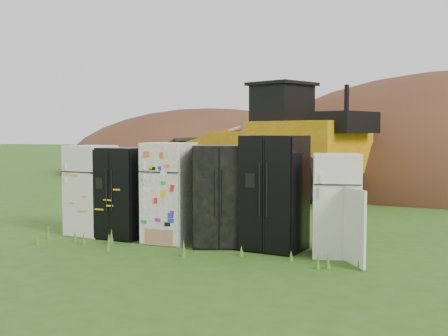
% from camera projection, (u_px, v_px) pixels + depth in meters
% --- Properties ---
extents(ground, '(120.00, 120.00, 0.00)m').
position_uv_depth(ground, '(203.00, 244.00, 9.88)').
color(ground, '#2F5115').
rests_on(ground, ground).
extents(fridge_leftmost, '(0.83, 0.80, 1.72)m').
position_uv_depth(fridge_leftmost, '(91.00, 190.00, 10.74)').
color(fridge_leftmost, white).
rests_on(fridge_leftmost, ground).
extents(fridge_black_side, '(0.92, 0.74, 1.69)m').
position_uv_depth(fridge_black_side, '(121.00, 193.00, 10.44)').
color(fridge_black_side, black).
rests_on(fridge_black_side, ground).
extents(fridge_sticker, '(0.80, 0.74, 1.79)m').
position_uv_depth(fridge_sticker, '(169.00, 193.00, 10.03)').
color(fridge_sticker, white).
rests_on(fridge_sticker, ground).
extents(fridge_dark_mid, '(1.10, 1.00, 1.75)m').
position_uv_depth(fridge_dark_mid, '(219.00, 196.00, 9.68)').
color(fridge_dark_mid, black).
rests_on(fridge_dark_mid, ground).
extents(fridge_black_right, '(1.06, 0.92, 1.92)m').
position_uv_depth(fridge_black_right, '(275.00, 193.00, 9.37)').
color(fridge_black_right, black).
rests_on(fridge_black_right, ground).
extents(fridge_open_door, '(0.88, 0.84, 1.63)m').
position_uv_depth(fridge_open_door, '(336.00, 205.00, 8.93)').
color(fridge_open_door, white).
rests_on(fridge_open_door, ground).
extents(wheel_loader, '(7.61, 5.43, 3.41)m').
position_uv_depth(wheel_loader, '(260.00, 140.00, 17.16)').
color(wheel_loader, gold).
rests_on(wheel_loader, ground).
extents(dirt_mound_left, '(14.42, 10.81, 6.09)m').
position_uv_depth(dirt_mound_left, '(208.00, 174.00, 26.07)').
color(dirt_mound_left, '#482517').
rests_on(dirt_mound_left, ground).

